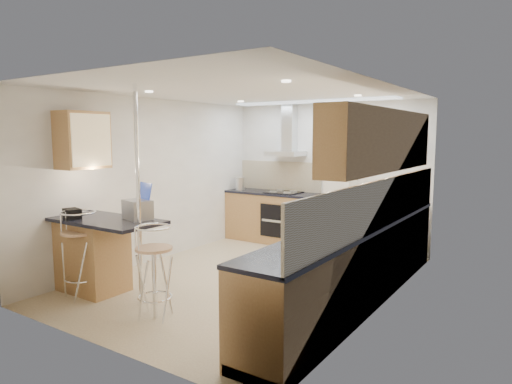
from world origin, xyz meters
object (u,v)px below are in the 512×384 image
Objects in this scene: microwave at (366,208)px; bar_stool_end at (154,272)px; bar_stool_near at (80,254)px; laptop at (138,210)px; bread_bin at (338,227)px.

microwave is 0.58× the size of bar_stool_end.
microwave reaches higher than bar_stool_near.
microwave is 1.72× the size of laptop.
laptop is 0.87m from bar_stool_near.
bar_stool_near is 1.20m from bar_stool_end.
bar_stool_near is (-0.52, -0.45, -0.53)m from laptop.
microwave is at bearing 48.77° from laptop.
laptop is at bearing 178.45° from bread_bin.
bar_stool_near is at bearing -123.22° from laptop.
microwave is 2.73m from laptop.
bread_bin is (0.07, -0.99, -0.05)m from microwave.
laptop reaches higher than bread_bin.
bread_bin is at bearing 27.56° from laptop.
bar_stool_end is (1.20, 0.05, -0.03)m from bar_stool_near.
bar_stool_end is at bearing -6.67° from bar_stool_near.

